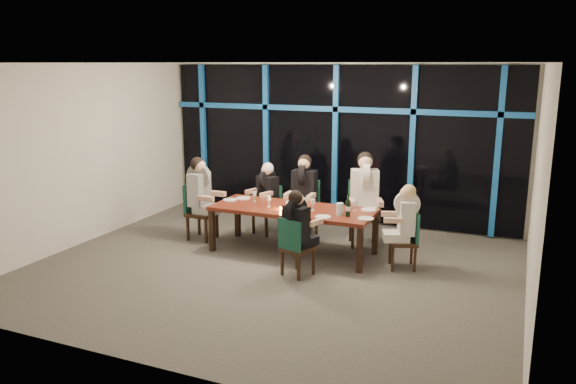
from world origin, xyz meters
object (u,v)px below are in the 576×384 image
at_px(chair_far_left, 269,206).
at_px(chair_end_right, 408,237).
at_px(diner_end_left, 201,186).
at_px(wine_bottle, 348,208).
at_px(chair_near_mid, 294,244).
at_px(chair_far_right, 363,209).
at_px(diner_far_mid, 304,184).
at_px(chair_far_mid, 305,205).
at_px(diner_near_mid, 298,220).
at_px(diner_far_left, 266,188).
at_px(diner_end_right, 404,214).
at_px(chair_end_left, 198,208).
at_px(water_pitcher, 340,209).
at_px(diner_far_right, 365,186).
at_px(dining_table, 293,212).

relative_size(chair_far_left, chair_end_right, 1.01).
xyz_separation_m(diner_end_left, wine_bottle, (2.69, -0.20, -0.06)).
height_order(chair_near_mid, wine_bottle, wine_bottle).
bearing_deg(chair_far_right, diner_far_mid, 160.66).
height_order(chair_far_left, wine_bottle, wine_bottle).
relative_size(chair_far_right, chair_near_mid, 1.25).
bearing_deg(chair_far_mid, diner_near_mid, -74.85).
height_order(diner_far_left, diner_end_right, diner_far_left).
distance_m(chair_far_right, chair_end_left, 2.85).
bearing_deg(water_pitcher, chair_far_right, 66.21).
bearing_deg(diner_far_mid, diner_end_right, -27.41).
distance_m(diner_far_left, diner_far_mid, 0.69).
height_order(chair_far_left, diner_end_right, diner_end_right).
height_order(chair_near_mid, diner_end_right, diner_end_right).
relative_size(diner_far_right, diner_end_left, 1.09).
relative_size(chair_far_left, wine_bottle, 2.61).
distance_m(chair_end_right, diner_far_left, 2.81).
xyz_separation_m(chair_far_left, chair_end_right, (2.66, -0.82, -0.00)).
bearing_deg(chair_far_left, chair_end_left, -122.47).
relative_size(chair_near_mid, diner_end_left, 0.90).
relative_size(chair_end_left, chair_near_mid, 1.14).
height_order(chair_far_mid, diner_end_left, diner_end_left).
bearing_deg(dining_table, diner_end_right, 0.13).
bearing_deg(chair_end_left, water_pitcher, -93.96).
distance_m(chair_far_left, diner_far_left, 0.36).
xyz_separation_m(chair_far_right, diner_end_left, (-2.63, -0.88, 0.34)).
relative_size(diner_end_right, diner_near_mid, 1.01).
bearing_deg(diner_end_left, diner_far_left, -50.51).
distance_m(chair_far_left, wine_bottle, 2.08).
relative_size(chair_far_mid, chair_far_right, 0.92).
relative_size(chair_end_left, diner_far_mid, 1.02).
distance_m(diner_far_mid, water_pitcher, 1.41).
height_order(chair_end_right, diner_far_mid, diner_far_mid).
bearing_deg(diner_far_left, chair_end_right, 2.95).
bearing_deg(chair_far_left, wine_bottle, -10.91).
relative_size(chair_far_left, diner_end_right, 1.03).
height_order(diner_near_mid, water_pitcher, diner_near_mid).
relative_size(diner_end_right, wine_bottle, 2.52).
bearing_deg(diner_near_mid, wine_bottle, -105.48).
bearing_deg(diner_end_right, chair_end_right, 90.00).
distance_m(dining_table, diner_end_right, 1.78).
relative_size(diner_far_mid, diner_end_right, 1.14).
bearing_deg(dining_table, diner_far_left, 137.09).
xyz_separation_m(diner_end_right, water_pitcher, (-0.95, -0.13, 0.01)).
height_order(diner_end_left, diner_end_right, diner_end_left).
xyz_separation_m(chair_end_right, diner_far_left, (-2.69, 0.75, 0.35)).
bearing_deg(diner_far_right, wine_bottle, -110.72).
relative_size(dining_table, diner_far_mid, 2.69).
relative_size(chair_end_right, wine_bottle, 2.58).
distance_m(diner_far_right, water_pitcher, 1.00).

